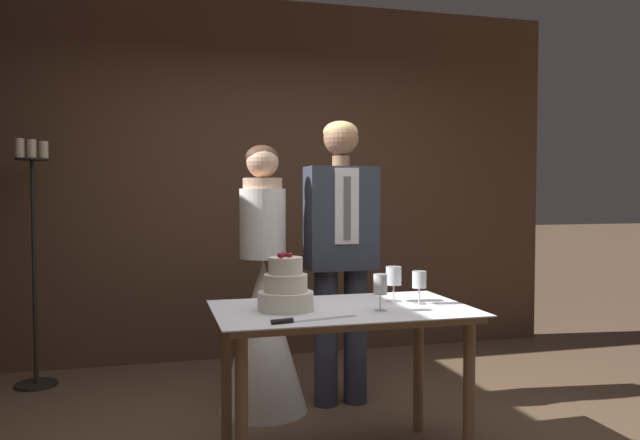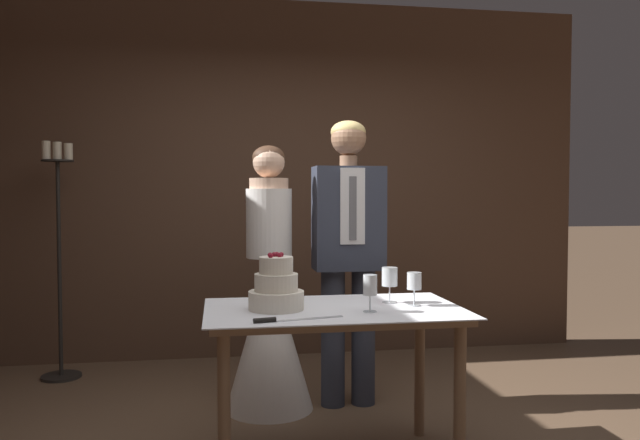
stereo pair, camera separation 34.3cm
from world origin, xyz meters
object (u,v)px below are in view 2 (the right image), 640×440
(wine_glass_near, at_px, (370,286))
(candle_stand, at_px, (59,258))
(cake_knife, at_px, (281,320))
(bride, at_px, (269,314))
(groom, at_px, (348,243))
(wine_glass_middle, at_px, (414,282))
(tiered_cake, at_px, (276,288))
(cake_table, at_px, (334,328))
(wine_glass_far, at_px, (390,279))

(wine_glass_near, bearing_deg, candle_stand, 134.64)
(cake_knife, relative_size, wine_glass_near, 2.33)
(bride, distance_m, groom, 0.66)
(cake_knife, distance_m, wine_glass_middle, 0.75)
(wine_glass_middle, xyz_separation_m, groom, (-0.16, 0.84, 0.13))
(tiered_cake, height_order, wine_glass_middle, tiered_cake)
(cake_table, bearing_deg, wine_glass_far, 17.85)
(wine_glass_middle, bearing_deg, candle_stand, 140.36)
(wine_glass_far, distance_m, groom, 0.75)
(groom, bearing_deg, wine_glass_near, -95.80)
(cake_table, bearing_deg, bride, 106.50)
(wine_glass_middle, relative_size, wine_glass_far, 0.92)
(cake_table, xyz_separation_m, candle_stand, (-1.69, 1.73, 0.20))
(cake_table, xyz_separation_m, wine_glass_middle, (0.41, -0.00, 0.22))
(cake_knife, bearing_deg, cake_table, 32.29)
(bride, xyz_separation_m, candle_stand, (-1.44, 0.89, 0.28))
(wine_glass_far, xyz_separation_m, bride, (-0.56, 0.74, -0.30))
(cake_knife, height_order, wine_glass_far, wine_glass_far)
(wine_glass_near, bearing_deg, cake_knife, -161.35)
(cake_table, xyz_separation_m, wine_glass_near, (0.15, -0.13, 0.22))
(cake_table, relative_size, bride, 0.77)
(tiered_cake, height_order, candle_stand, candle_stand)
(wine_glass_far, distance_m, bride, 0.97)
(cake_knife, bearing_deg, tiered_cake, 77.44)
(cake_knife, xyz_separation_m, wine_glass_far, (0.59, 0.38, 0.12))
(wine_glass_near, bearing_deg, tiered_cake, 162.56)
(cake_table, bearing_deg, wine_glass_middle, -0.51)
(cake_table, distance_m, groom, 0.94)
(tiered_cake, relative_size, wine_glass_near, 1.56)
(cake_knife, bearing_deg, wine_glass_near, 6.82)
(bride, relative_size, candle_stand, 0.95)
(tiered_cake, relative_size, bride, 0.17)
(tiered_cake, xyz_separation_m, wine_glass_near, (0.43, -0.14, 0.02))
(wine_glass_far, relative_size, bride, 0.11)
(cake_knife, relative_size, wine_glass_far, 2.27)
(wine_glass_near, bearing_deg, bride, 112.37)
(wine_glass_near, bearing_deg, groom, 84.20)
(wine_glass_near, relative_size, candle_stand, 0.10)
(wine_glass_middle, distance_m, bride, 1.11)
(tiered_cake, relative_size, wine_glass_middle, 1.66)
(cake_table, height_order, tiered_cake, tiered_cake)
(wine_glass_middle, distance_m, groom, 0.87)
(candle_stand, bearing_deg, wine_glass_near, -45.36)
(wine_glass_middle, height_order, candle_stand, candle_stand)
(wine_glass_far, bearing_deg, bride, 127.03)
(cake_table, distance_m, cake_knife, 0.41)
(wine_glass_near, relative_size, wine_glass_far, 0.97)
(wine_glass_far, bearing_deg, cake_knife, -147.68)
(bride, bearing_deg, tiered_cake, -92.27)
(wine_glass_near, relative_size, wine_glass_middle, 1.06)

